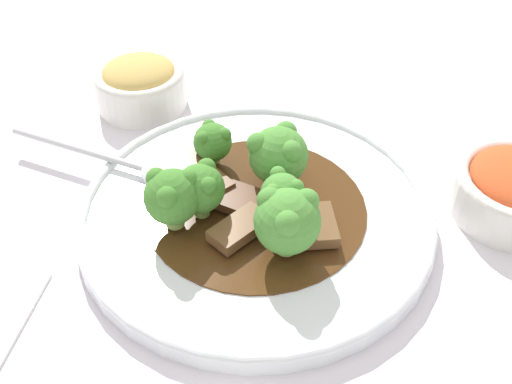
{
  "coord_description": "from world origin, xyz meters",
  "views": [
    {
      "loc": [
        0.39,
        0.02,
        0.38
      ],
      "look_at": [
        0.0,
        0.0,
        0.03
      ],
      "focal_mm": 42.0,
      "sensor_mm": 36.0,
      "label": 1
    }
  ],
  "objects_px": {
    "beef_strip_2": "(240,228)",
    "side_bowl_appetizer": "(140,84)",
    "broccoli_floret_5": "(282,194)",
    "beef_strip_1": "(313,225)",
    "serving_spoon": "(163,172)",
    "broccoli_floret_0": "(172,196)",
    "broccoli_floret_4": "(200,188)",
    "beef_strip_0": "(242,203)",
    "beef_strip_3": "(200,176)",
    "broccoli_floret_1": "(279,154)",
    "broccoli_floret_3": "(287,220)",
    "main_plate": "(256,212)",
    "broccoli_floret_2": "(213,141)"
  },
  "relations": [
    {
      "from": "serving_spoon",
      "to": "beef_strip_0",
      "type": "bearing_deg",
      "value": 65.17
    },
    {
      "from": "beef_strip_2",
      "to": "broccoli_floret_5",
      "type": "distance_m",
      "value": 0.05
    },
    {
      "from": "broccoli_floret_3",
      "to": "broccoli_floret_4",
      "type": "bearing_deg",
      "value": -117.14
    },
    {
      "from": "beef_strip_1",
      "to": "broccoli_floret_3",
      "type": "distance_m",
      "value": 0.04
    },
    {
      "from": "broccoli_floret_3",
      "to": "serving_spoon",
      "type": "distance_m",
      "value": 0.15
    },
    {
      "from": "broccoli_floret_5",
      "to": "serving_spoon",
      "type": "relative_size",
      "value": 0.2
    },
    {
      "from": "broccoli_floret_2",
      "to": "broccoli_floret_4",
      "type": "height_order",
      "value": "broccoli_floret_4"
    },
    {
      "from": "beef_strip_2",
      "to": "broccoli_floret_2",
      "type": "relative_size",
      "value": 1.39
    },
    {
      "from": "main_plate",
      "to": "beef_strip_3",
      "type": "relative_size",
      "value": 4.45
    },
    {
      "from": "beef_strip_1",
      "to": "serving_spoon",
      "type": "bearing_deg",
      "value": -113.71
    },
    {
      "from": "broccoli_floret_5",
      "to": "side_bowl_appetizer",
      "type": "relative_size",
      "value": 0.45
    },
    {
      "from": "beef_strip_0",
      "to": "beef_strip_2",
      "type": "xyz_separation_m",
      "value": [
        0.03,
        0.0,
        0.0
      ]
    },
    {
      "from": "main_plate",
      "to": "serving_spoon",
      "type": "xyz_separation_m",
      "value": [
        -0.03,
        -0.09,
        0.02
      ]
    },
    {
      "from": "side_bowl_appetizer",
      "to": "beef_strip_2",
      "type": "bearing_deg",
      "value": 30.74
    },
    {
      "from": "broccoli_floret_1",
      "to": "broccoli_floret_2",
      "type": "xyz_separation_m",
      "value": [
        -0.03,
        -0.06,
        -0.01
      ]
    },
    {
      "from": "broccoli_floret_0",
      "to": "side_bowl_appetizer",
      "type": "relative_size",
      "value": 0.55
    },
    {
      "from": "beef_strip_0",
      "to": "side_bowl_appetizer",
      "type": "height_order",
      "value": "side_bowl_appetizer"
    },
    {
      "from": "broccoli_floret_0",
      "to": "broccoli_floret_5",
      "type": "height_order",
      "value": "broccoli_floret_0"
    },
    {
      "from": "main_plate",
      "to": "beef_strip_0",
      "type": "distance_m",
      "value": 0.02
    },
    {
      "from": "beef_strip_0",
      "to": "broccoli_floret_0",
      "type": "xyz_separation_m",
      "value": [
        0.03,
        -0.05,
        0.03
      ]
    },
    {
      "from": "main_plate",
      "to": "serving_spoon",
      "type": "distance_m",
      "value": 0.1
    },
    {
      "from": "main_plate",
      "to": "broccoli_floret_2",
      "type": "distance_m",
      "value": 0.08
    },
    {
      "from": "beef_strip_3",
      "to": "broccoli_floret_4",
      "type": "bearing_deg",
      "value": 9.88
    },
    {
      "from": "broccoli_floret_2",
      "to": "broccoli_floret_3",
      "type": "bearing_deg",
      "value": 32.94
    },
    {
      "from": "beef_strip_2",
      "to": "broccoli_floret_3",
      "type": "height_order",
      "value": "broccoli_floret_3"
    },
    {
      "from": "beef_strip_1",
      "to": "broccoli_floret_1",
      "type": "xyz_separation_m",
      "value": [
        -0.06,
        -0.03,
        0.03
      ]
    },
    {
      "from": "beef_strip_1",
      "to": "beef_strip_0",
      "type": "bearing_deg",
      "value": -112.33
    },
    {
      "from": "broccoli_floret_1",
      "to": "broccoli_floret_2",
      "type": "distance_m",
      "value": 0.07
    },
    {
      "from": "broccoli_floret_4",
      "to": "broccoli_floret_3",
      "type": "bearing_deg",
      "value": 62.86
    },
    {
      "from": "beef_strip_3",
      "to": "broccoli_floret_5",
      "type": "distance_m",
      "value": 0.09
    },
    {
      "from": "beef_strip_0",
      "to": "beef_strip_3",
      "type": "xyz_separation_m",
      "value": [
        -0.03,
        -0.04,
        0.0
      ]
    },
    {
      "from": "broccoli_floret_0",
      "to": "broccoli_floret_1",
      "type": "xyz_separation_m",
      "value": [
        -0.06,
        0.09,
        -0.0
      ]
    },
    {
      "from": "beef_strip_1",
      "to": "main_plate",
      "type": "bearing_deg",
      "value": -119.71
    },
    {
      "from": "broccoli_floret_5",
      "to": "side_bowl_appetizer",
      "type": "bearing_deg",
      "value": -140.05
    },
    {
      "from": "broccoli_floret_3",
      "to": "beef_strip_1",
      "type": "bearing_deg",
      "value": 136.54
    },
    {
      "from": "beef_strip_3",
      "to": "broccoli_floret_0",
      "type": "relative_size",
      "value": 1.29
    },
    {
      "from": "serving_spoon",
      "to": "beef_strip_1",
      "type": "bearing_deg",
      "value": 66.29
    },
    {
      "from": "beef_strip_2",
      "to": "broccoli_floret_3",
      "type": "xyz_separation_m",
      "value": [
        0.02,
        0.04,
        0.03
      ]
    },
    {
      "from": "broccoli_floret_0",
      "to": "broccoli_floret_4",
      "type": "height_order",
      "value": "broccoli_floret_0"
    },
    {
      "from": "beef_strip_0",
      "to": "broccoli_floret_0",
      "type": "relative_size",
      "value": 1.17
    },
    {
      "from": "beef_strip_1",
      "to": "side_bowl_appetizer",
      "type": "height_order",
      "value": "side_bowl_appetizer"
    },
    {
      "from": "beef_strip_0",
      "to": "broccoli_floret_4",
      "type": "bearing_deg",
      "value": -71.62
    },
    {
      "from": "broccoli_floret_1",
      "to": "serving_spoon",
      "type": "relative_size",
      "value": 0.26
    },
    {
      "from": "beef_strip_3",
      "to": "side_bowl_appetizer",
      "type": "distance_m",
      "value": 0.17
    },
    {
      "from": "broccoli_floret_0",
      "to": "broccoli_floret_1",
      "type": "height_order",
      "value": "broccoli_floret_1"
    },
    {
      "from": "beef_strip_2",
      "to": "side_bowl_appetizer",
      "type": "distance_m",
      "value": 0.25
    },
    {
      "from": "broccoli_floret_2",
      "to": "broccoli_floret_4",
      "type": "xyz_separation_m",
      "value": [
        0.07,
        -0.0,
        0.01
      ]
    },
    {
      "from": "beef_strip_0",
      "to": "broccoli_floret_0",
      "type": "bearing_deg",
      "value": -64.91
    },
    {
      "from": "broccoli_floret_0",
      "to": "serving_spoon",
      "type": "bearing_deg",
      "value": -161.06
    },
    {
      "from": "broccoli_floret_4",
      "to": "serving_spoon",
      "type": "xyz_separation_m",
      "value": [
        -0.05,
        -0.04,
        -0.02
      ]
    }
  ]
}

